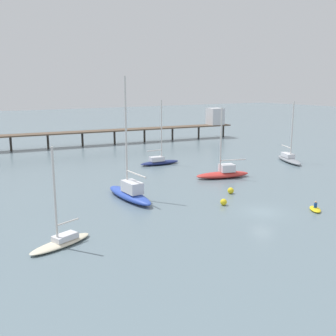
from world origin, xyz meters
name	(u,v)px	position (x,y,z in m)	size (l,w,h in m)	color
ground_plane	(263,212)	(0.00, 0.00, 0.00)	(400.00, 400.00, 0.00)	slate
pier	(137,126)	(13.52, 56.26, 4.12)	(80.21, 12.87, 7.91)	brown
sailboat_blue	(130,192)	(-10.48, 12.57, 1.00)	(2.60, 10.04, 15.20)	#2D4CB7
sailboat_navy	(159,161)	(4.03, 29.63, 0.69)	(7.69, 2.70, 11.56)	navy
sailboat_cream	(61,240)	(-22.26, 2.78, 0.56)	(6.52, 3.75, 9.06)	beige
sailboat_gray	(289,158)	(25.80, 18.86, 0.72)	(5.54, 8.88, 11.21)	gray
sailboat_red	(223,173)	(7.19, 15.52, 0.77)	(8.97, 4.70, 10.81)	red
dinghy_yellow	(315,209)	(5.51, -2.76, 0.22)	(2.37, 2.62, 1.14)	yellow
mooring_buoy_mid	(224,202)	(-2.07, 4.43, 0.40)	(0.80, 0.80, 0.80)	yellow
mooring_buoy_near	(231,191)	(2.07, 7.91, 0.42)	(0.83, 0.83, 0.83)	yellow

